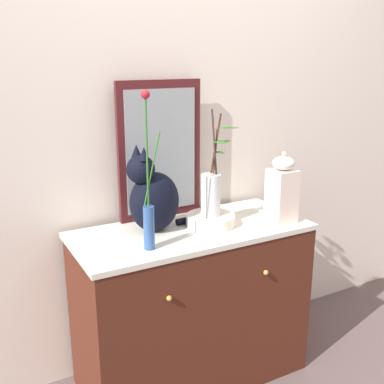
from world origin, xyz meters
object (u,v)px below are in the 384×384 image
object	(u,v)px
mirror_leaning	(160,151)
jar_lidded_porcelain	(282,190)
cat_sitting	(153,197)
vase_glass_clear	(211,191)
vase_slim_green	(149,211)
bowl_porcelain	(210,220)
sideboard	(192,305)

from	to	relation	value
mirror_leaning	jar_lidded_porcelain	bearing A→B (deg)	-36.01
mirror_leaning	cat_sitting	world-z (taller)	mirror_leaning
vase_glass_clear	jar_lidded_porcelain	xyz separation A→B (m)	(0.33, -0.12, -0.02)
cat_sitting	vase_glass_clear	distance (m)	0.28
vase_slim_green	vase_glass_clear	xyz separation A→B (m)	(0.38, 0.12, 0.00)
vase_glass_clear	cat_sitting	bearing A→B (deg)	166.38
bowl_porcelain	mirror_leaning	bearing A→B (deg)	122.65
jar_lidded_porcelain	vase_glass_clear	bearing A→B (deg)	160.63
sideboard	cat_sitting	distance (m)	0.60
cat_sitting	jar_lidded_porcelain	bearing A→B (deg)	-16.81
mirror_leaning	vase_glass_clear	size ratio (longest dim) A/B	1.33
sideboard	mirror_leaning	distance (m)	0.78
sideboard	cat_sitting	world-z (taller)	cat_sitting
sideboard	bowl_porcelain	distance (m)	0.44
bowl_porcelain	jar_lidded_porcelain	world-z (taller)	jar_lidded_porcelain
mirror_leaning	jar_lidded_porcelain	xyz separation A→B (m)	(0.48, -0.35, -0.18)
mirror_leaning	bowl_porcelain	distance (m)	0.42
mirror_leaning	vase_glass_clear	world-z (taller)	mirror_leaning
vase_glass_clear	jar_lidded_porcelain	distance (m)	0.35
mirror_leaning	sideboard	bearing A→B (deg)	-77.03
cat_sitting	sideboard	bearing A→B (deg)	-18.87
sideboard	vase_slim_green	size ratio (longest dim) A/B	1.71
vase_slim_green	jar_lidded_porcelain	bearing A→B (deg)	0.30
mirror_leaning	bowl_porcelain	size ratio (longest dim) A/B	2.87
sideboard	vase_slim_green	bearing A→B (deg)	-155.18
vase_glass_clear	bowl_porcelain	bearing A→B (deg)	159.92
jar_lidded_porcelain	cat_sitting	bearing A→B (deg)	163.19
vase_slim_green	cat_sitting	bearing A→B (deg)	61.31
vase_slim_green	bowl_porcelain	distance (m)	0.42
sideboard	bowl_porcelain	bearing A→B (deg)	-3.52
sideboard	bowl_porcelain	world-z (taller)	bowl_porcelain
mirror_leaning	vase_glass_clear	xyz separation A→B (m)	(0.15, -0.24, -0.17)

